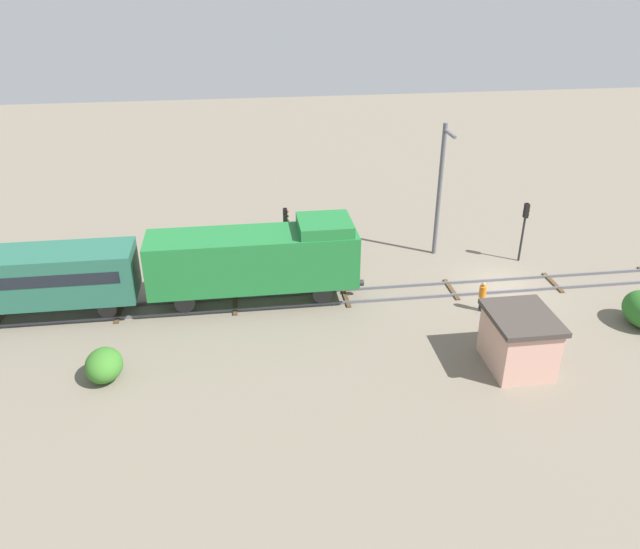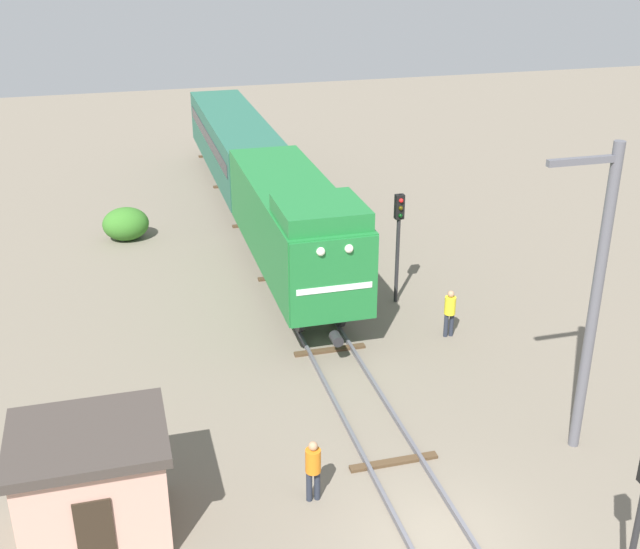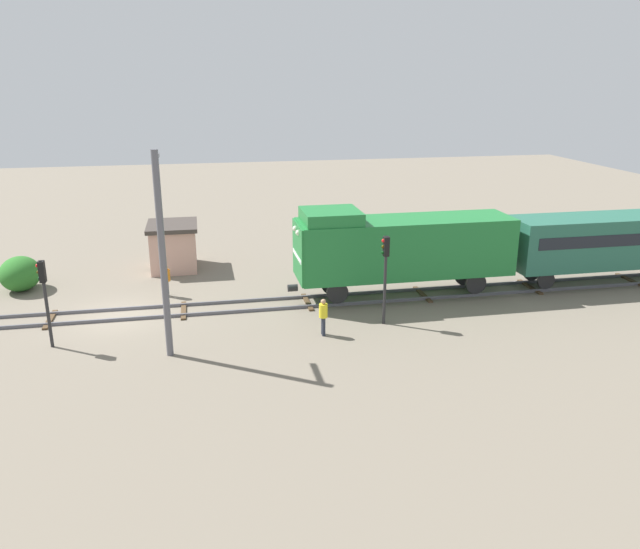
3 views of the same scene
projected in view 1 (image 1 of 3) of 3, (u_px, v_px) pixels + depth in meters
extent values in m
plane|color=#756B5B|center=(503.00, 287.00, 36.18)|extent=(111.20, 111.20, 0.00)
cube|color=#595960|center=(508.00, 291.00, 35.51)|extent=(0.10, 74.13, 0.16)
cube|color=#595960|center=(498.00, 280.00, 36.78)|extent=(0.10, 74.13, 0.16)
cube|color=#4C3823|center=(553.00, 283.00, 36.53)|extent=(2.40, 0.24, 0.09)
cube|color=#4C3823|center=(451.00, 289.00, 35.79)|extent=(2.40, 0.24, 0.09)
cube|color=#4C3823|center=(345.00, 297.00, 35.05)|extent=(2.40, 0.24, 0.09)
cube|color=#4C3823|center=(235.00, 304.00, 34.30)|extent=(2.40, 0.24, 0.09)
cube|color=#4C3823|center=(120.00, 312.00, 33.56)|extent=(2.40, 0.24, 0.09)
cube|color=#1E7233|center=(252.00, 259.00, 33.21)|extent=(2.90, 11.00, 2.90)
cube|color=#1E7233|center=(325.00, 225.00, 32.88)|extent=(2.75, 2.80, 0.60)
cube|color=#1E7233|center=(355.00, 253.00, 33.88)|extent=(2.84, 0.10, 2.84)
cube|color=white|center=(355.00, 257.00, 33.98)|extent=(2.46, 0.06, 0.20)
sphere|color=white|center=(358.00, 238.00, 32.99)|extent=(0.28, 0.28, 0.28)
sphere|color=white|center=(354.00, 231.00, 33.78)|extent=(0.28, 0.28, 0.28)
cylinder|color=#262628|center=(359.00, 283.00, 34.76)|extent=(0.36, 0.50, 0.36)
cylinder|color=#262628|center=(323.00, 294.00, 33.94)|extent=(0.18, 1.10, 1.10)
cylinder|color=#262628|center=(319.00, 282.00, 35.21)|extent=(0.18, 1.10, 1.10)
cylinder|color=#262628|center=(185.00, 303.00, 33.05)|extent=(0.18, 1.10, 1.10)
cylinder|color=#262628|center=(186.00, 290.00, 34.32)|extent=(0.18, 1.10, 1.10)
cylinder|color=#262628|center=(107.00, 309.00, 32.60)|extent=(0.16, 0.96, 0.96)
cylinder|color=#262628|center=(112.00, 296.00, 33.87)|extent=(0.16, 0.96, 0.96)
cylinder|color=#262628|center=(523.00, 233.00, 38.41)|extent=(0.14, 0.14, 3.81)
cube|color=black|center=(526.00, 211.00, 37.75)|extent=(0.32, 0.24, 0.90)
sphere|color=red|center=(529.00, 206.00, 37.64)|extent=(0.16, 0.16, 0.16)
sphere|color=#3C3306|center=(529.00, 211.00, 37.77)|extent=(0.16, 0.16, 0.16)
sphere|color=black|center=(528.00, 215.00, 37.90)|extent=(0.16, 0.16, 0.16)
cylinder|color=#262628|center=(286.00, 242.00, 36.75)|extent=(0.14, 0.14, 4.17)
cube|color=black|center=(285.00, 216.00, 36.00)|extent=(0.32, 0.24, 0.90)
sphere|color=red|center=(288.00, 211.00, 35.89)|extent=(0.16, 0.16, 0.16)
sphere|color=#3C3306|center=(288.00, 216.00, 36.02)|extent=(0.16, 0.16, 0.16)
sphere|color=black|center=(288.00, 220.00, 36.15)|extent=(0.16, 0.16, 0.16)
cylinder|color=#262B38|center=(482.00, 304.00, 33.51)|extent=(0.15, 0.15, 0.85)
cylinder|color=#262B38|center=(480.00, 302.00, 33.69)|extent=(0.15, 0.15, 0.85)
cylinder|color=orange|center=(483.00, 291.00, 33.26)|extent=(0.38, 0.38, 0.62)
sphere|color=tan|center=(484.00, 284.00, 33.07)|extent=(0.23, 0.23, 0.23)
cylinder|color=#262B38|center=(335.00, 259.00, 38.49)|extent=(0.15, 0.15, 0.85)
cylinder|color=#262B38|center=(334.00, 258.00, 38.66)|extent=(0.15, 0.15, 0.85)
cylinder|color=yellow|center=(335.00, 248.00, 38.24)|extent=(0.38, 0.38, 0.62)
sphere|color=tan|center=(335.00, 241.00, 38.05)|extent=(0.23, 0.23, 0.23)
cylinder|color=#595960|center=(439.00, 191.00, 38.35)|extent=(0.28, 0.28, 8.41)
cube|color=#595960|center=(450.00, 134.00, 35.82)|extent=(1.80, 0.16, 0.16)
cube|color=#D19E8C|center=(518.00, 343.00, 28.70)|extent=(3.20, 2.60, 2.50)
cube|color=#3F3833|center=(523.00, 317.00, 28.07)|extent=(3.50, 2.90, 0.24)
cube|color=#2D2319|center=(544.00, 346.00, 29.00)|extent=(0.80, 0.06, 1.90)
ellipsoid|color=#367226|center=(104.00, 365.00, 28.01)|extent=(2.02, 1.66, 1.47)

